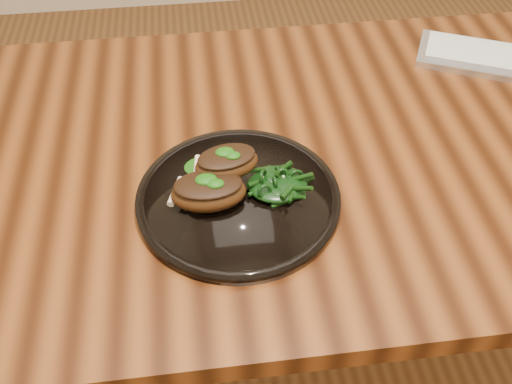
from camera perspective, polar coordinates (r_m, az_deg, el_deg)
The scene contains 6 objects.
desk at distance 1.06m, azimuth 5.92°, elevation 1.52°, with size 1.60×0.80×0.75m.
plate at distance 0.89m, azimuth -1.78°, elevation -0.62°, with size 0.32×0.32×0.02m.
lamb_chop_front at distance 0.86m, azimuth -4.82°, elevation 0.11°, with size 0.12×0.08×0.05m.
lamb_chop_back at distance 0.88m, azimuth -2.99°, elevation 2.97°, with size 0.11×0.09×0.05m.
herb_smear at distance 0.93m, azimuth -4.67°, elevation 2.62°, with size 0.08×0.05×0.01m, color #0B3F06.
greens_heap at distance 0.88m, azimuth 2.19°, elevation 1.09°, with size 0.09×0.09×0.04m.
Camera 1 is at (-0.21, -0.74, 1.40)m, focal length 40.00 mm.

